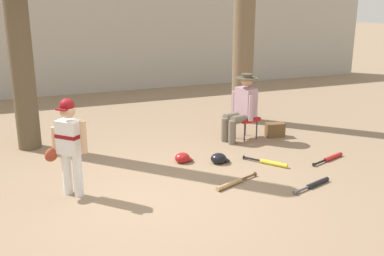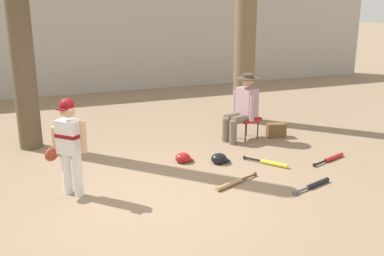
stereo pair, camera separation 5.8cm
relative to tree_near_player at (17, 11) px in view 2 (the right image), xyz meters
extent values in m
plane|color=#897056|center=(1.35, -2.78, -2.30)|extent=(60.00, 60.00, 0.00)
cube|color=#ADA89E|center=(1.35, 4.35, -1.07)|extent=(18.00, 0.36, 2.44)
cone|color=brown|center=(0.00, 0.00, -2.30)|extent=(0.59, 0.59, 0.23)
cone|color=brown|center=(4.24, 0.29, -2.30)|extent=(0.69, 0.69, 0.26)
cylinder|color=white|center=(0.51, -2.31, -2.01)|extent=(0.12, 0.12, 0.58)
cylinder|color=white|center=(0.39, -2.18, -2.01)|extent=(0.12, 0.12, 0.58)
cube|color=white|center=(0.45, -2.25, -1.50)|extent=(0.35, 0.35, 0.44)
cube|color=maroon|center=(0.45, -2.25, -1.47)|extent=(0.36, 0.37, 0.05)
sphere|color=tan|center=(0.45, -2.25, -1.15)|extent=(0.20, 0.20, 0.20)
sphere|color=maroon|center=(0.45, -2.25, -1.09)|extent=(0.19, 0.19, 0.19)
cube|color=maroon|center=(0.39, -2.31, -1.11)|extent=(0.17, 0.17, 0.02)
cylinder|color=tan|center=(0.60, -2.43, -1.46)|extent=(0.11, 0.11, 0.42)
cylinder|color=tan|center=(0.28, -2.12, -1.58)|extent=(0.11, 0.11, 0.40)
ellipsoid|color=#933823|center=(0.22, -2.15, -1.74)|extent=(0.24, 0.24, 0.18)
cube|color=red|center=(3.70, -0.89, -1.92)|extent=(0.49, 0.49, 0.06)
cylinder|color=#333338|center=(3.60, -1.08, -2.11)|extent=(0.02, 0.02, 0.38)
cylinder|color=#333338|center=(3.52, -0.79, -2.11)|extent=(0.02, 0.02, 0.38)
cylinder|color=#333338|center=(3.88, -1.00, -2.11)|extent=(0.02, 0.02, 0.38)
cylinder|color=#333338|center=(3.81, -0.71, -2.11)|extent=(0.02, 0.02, 0.38)
cylinder|color=#6B6051|center=(3.34, -1.10, -2.08)|extent=(0.13, 0.13, 0.43)
cylinder|color=#6B6051|center=(3.29, -0.90, -2.08)|extent=(0.13, 0.13, 0.43)
cylinder|color=#6B6051|center=(3.53, -1.04, -1.87)|extent=(0.43, 0.25, 0.15)
cylinder|color=#6B6051|center=(3.48, -0.85, -1.87)|extent=(0.43, 0.25, 0.15)
cube|color=#B28C99|center=(3.70, -0.89, -1.61)|extent=(0.33, 0.41, 0.52)
cylinder|color=#B28C99|center=(3.68, -1.13, -1.67)|extent=(0.11, 0.11, 0.46)
cylinder|color=#B28C99|center=(3.57, -0.70, -1.67)|extent=(0.11, 0.11, 0.46)
sphere|color=tan|center=(3.70, -0.89, -1.21)|extent=(0.22, 0.22, 0.22)
cylinder|color=#4C4233|center=(3.70, -0.89, -1.17)|extent=(0.40, 0.40, 0.02)
cylinder|color=#4C4233|center=(3.70, -0.89, -1.14)|extent=(0.20, 0.20, 0.09)
cube|color=brown|center=(4.28, -1.00, -2.17)|extent=(0.37, 0.24, 0.26)
cylinder|color=tan|center=(2.48, -2.76, -2.26)|extent=(0.47, 0.24, 0.07)
cylinder|color=brown|center=(2.85, -2.61, -2.26)|extent=(0.31, 0.15, 0.03)
cylinder|color=brown|center=(3.00, -2.55, -2.26)|extent=(0.04, 0.06, 0.06)
cylinder|color=red|center=(4.52, -2.37, -2.26)|extent=(0.45, 0.21, 0.07)
cylinder|color=black|center=(4.17, -2.50, -2.26)|extent=(0.29, 0.13, 0.03)
cylinder|color=black|center=(4.03, -2.55, -2.26)|extent=(0.03, 0.06, 0.06)
cylinder|color=black|center=(3.66, -3.16, -2.26)|extent=(0.44, 0.20, 0.07)
cylinder|color=#4C4C51|center=(3.31, -3.27, -2.26)|extent=(0.29, 0.12, 0.03)
cylinder|color=#4C4C51|center=(3.17, -3.32, -2.26)|extent=(0.03, 0.06, 0.06)
cylinder|color=yellow|center=(3.48, -2.28, -2.26)|extent=(0.31, 0.40, 0.07)
cylinder|color=black|center=(3.26, -1.98, -2.26)|extent=(0.20, 0.26, 0.03)
cylinder|color=black|center=(3.18, -1.86, -2.26)|extent=(0.06, 0.05, 0.06)
ellipsoid|color=#A81919|center=(2.21, -1.63, -2.22)|extent=(0.24, 0.22, 0.16)
cube|color=#A81919|center=(2.32, -1.63, -2.26)|extent=(0.10, 0.12, 0.02)
ellipsoid|color=black|center=(2.72, -1.87, -2.22)|extent=(0.25, 0.23, 0.17)
cube|color=black|center=(2.84, -1.87, -2.26)|extent=(0.10, 0.13, 0.02)
camera|label=1|loc=(-0.10, -7.96, 0.25)|focal=42.51mm
camera|label=2|loc=(-0.04, -7.98, 0.25)|focal=42.51mm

